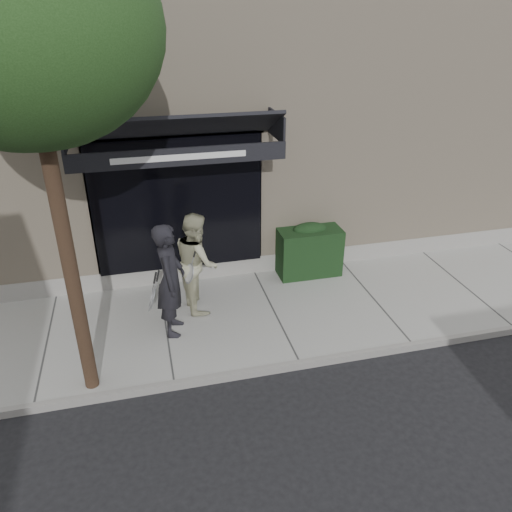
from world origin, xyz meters
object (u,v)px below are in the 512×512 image
object	(u,v)px
pedestrian_front	(170,280)
street_tree	(24,32)
pedestrian_back	(197,262)
hedge	(309,249)

from	to	relation	value
pedestrian_front	street_tree	bearing A→B (deg)	-140.35
street_tree	pedestrian_back	xyz separation A→B (m)	(1.87, 1.80, -3.92)
pedestrian_front	pedestrian_back	size ratio (longest dim) A/B	1.08
pedestrian_front	pedestrian_back	world-z (taller)	pedestrian_front
hedge	street_tree	world-z (taller)	street_tree
hedge	street_tree	bearing A→B (deg)	-149.33
street_tree	pedestrian_back	distance (m)	4.71
street_tree	pedestrian_front	xyz separation A→B (m)	(1.34, 1.11, -3.85)
hedge	pedestrian_back	xyz separation A→B (m)	(-2.43, -0.75, 0.40)
hedge	pedestrian_back	size ratio (longest dim) A/B	0.69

